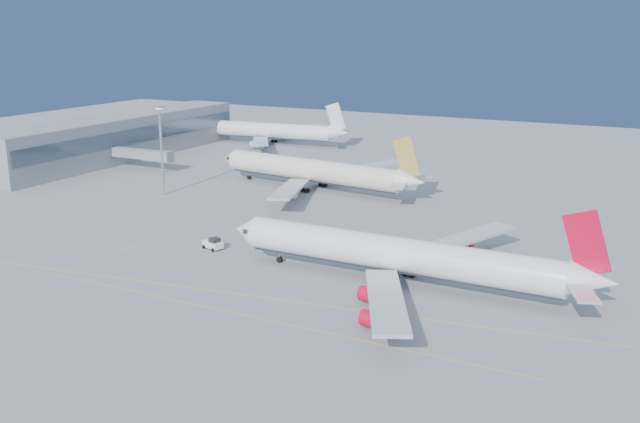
{
  "coord_description": "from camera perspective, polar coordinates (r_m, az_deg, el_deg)",
  "views": [
    {
      "loc": [
        62.73,
        -104.57,
        46.08
      ],
      "look_at": [
        -5.63,
        27.39,
        7.0
      ],
      "focal_mm": 40.0,
      "sensor_mm": 36.0,
      "label": 1
    }
  ],
  "objects": [
    {
      "name": "airliner_virgin",
      "position": [
        130.23,
        6.74,
        -3.56
      ],
      "size": [
        73.02,
        65.77,
        18.06
      ],
      "rotation": [
        0.0,
        0.0,
        -0.01
      ],
      "color": "white",
      "rests_on": "ground"
    },
    {
      "name": "jet_bridge",
      "position": [
        239.03,
        -13.88,
        4.45
      ],
      "size": [
        23.6,
        3.6,
        6.9
      ],
      "color": "gray",
      "rests_on": "ground"
    },
    {
      "name": "taxiway_lines",
      "position": [
        142.91,
        -7.15,
        -4.19
      ],
      "size": [
        118.86,
        140.0,
        0.02
      ],
      "color": "#DABD0C",
      "rests_on": "ground"
    },
    {
      "name": "airliner_third",
      "position": [
        284.3,
        -3.97,
        6.46
      ],
      "size": [
        66.01,
        60.53,
        17.7
      ],
      "rotation": [
        0.0,
        0.0,
        0.11
      ],
      "color": "white",
      "rests_on": "ground"
    },
    {
      "name": "airliner_etihad",
      "position": [
        204.02,
        -0.37,
        3.27
      ],
      "size": [
        69.83,
        64.05,
        18.23
      ],
      "rotation": [
        0.0,
        0.0,
        -0.13
      ],
      "color": "beige",
      "rests_on": "ground"
    },
    {
      "name": "pushback_tug",
      "position": [
        152.45,
        -8.54,
        -2.56
      ],
      "size": [
        5.03,
        3.87,
        2.56
      ],
      "rotation": [
        0.0,
        0.0,
        -0.31
      ],
      "color": "white",
      "rests_on": "ground"
    },
    {
      "name": "light_mast",
      "position": [
        201.08,
        -12.59,
        5.36
      ],
      "size": [
        2.13,
        2.13,
        24.66
      ],
      "color": "gray",
      "rests_on": "ground"
    },
    {
      "name": "terminal",
      "position": [
        262.66,
        -15.66,
        5.74
      ],
      "size": [
        18.4,
        110.0,
        15.0
      ],
      "color": "gray",
      "rests_on": "ground"
    },
    {
      "name": "ground",
      "position": [
        130.36,
        -3.36,
        -5.99
      ],
      "size": [
        500.0,
        500.0,
        0.0
      ],
      "primitive_type": "plane",
      "color": "slate",
      "rests_on": "ground"
    }
  ]
}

